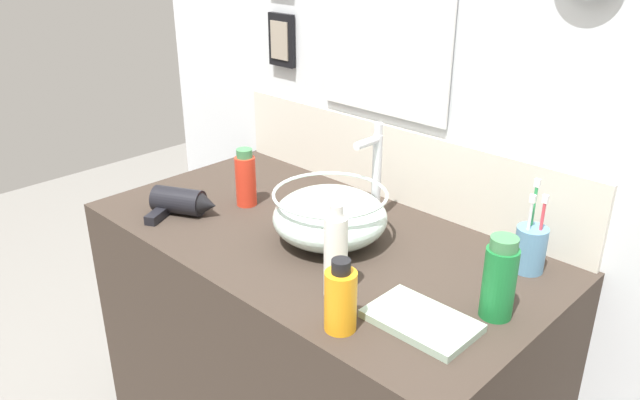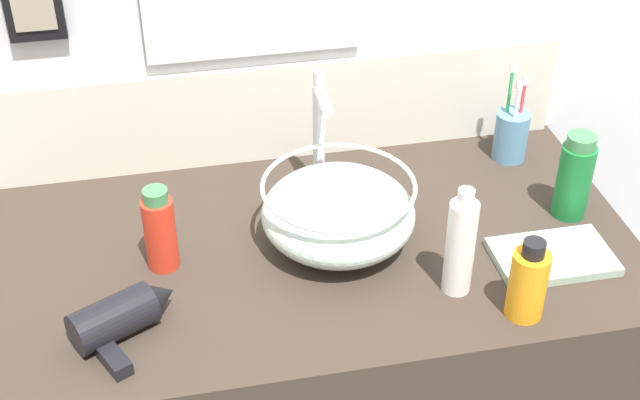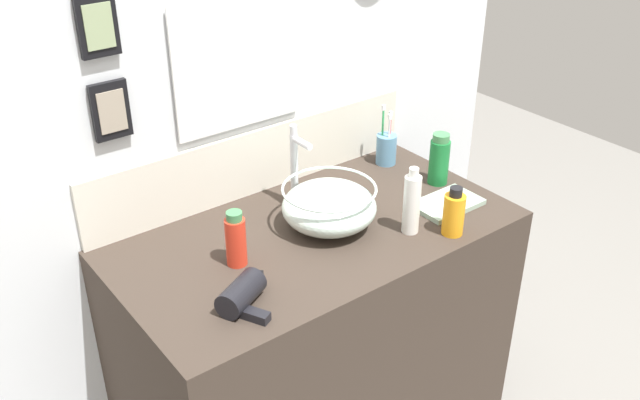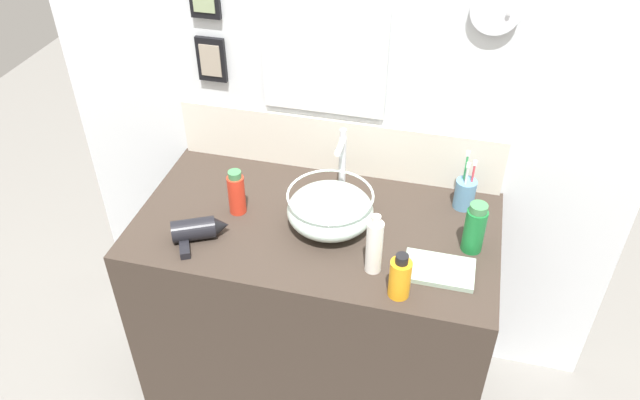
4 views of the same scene
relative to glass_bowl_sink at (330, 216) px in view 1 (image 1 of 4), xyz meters
The scene contains 11 objects.
vanity_counter 0.50m from the glass_bowl_sink, behind, with size 1.18×0.63×0.86m, color #382D26.
back_panel 0.46m from the glass_bowl_sink, 97.99° to the left, with size 2.05×0.10×2.47m.
glass_bowl_sink is the anchor object (origin of this frame).
faucet 0.18m from the glass_bowl_sink, 90.00° to the left, with size 0.02×0.09×0.26m.
hair_drier 0.42m from the glass_bowl_sink, 157.85° to the right, with size 0.19×0.18×0.07m.
toothbrush_cup 0.46m from the glass_bowl_sink, 27.05° to the left, with size 0.07×0.07×0.21m.
lotion_bottle 0.36m from the glass_bowl_sink, 43.33° to the right, with size 0.06×0.06×0.15m.
spray_bottle 0.24m from the glass_bowl_sink, 43.69° to the right, with size 0.05×0.05×0.20m.
soap_dispenser 0.31m from the glass_bowl_sink, behind, with size 0.06×0.06×0.16m.
shampoo_bottle 0.45m from the glass_bowl_sink, ahead, with size 0.06×0.06×0.17m.
hand_towel 0.39m from the glass_bowl_sink, 19.09° to the right, with size 0.21×0.13×0.02m, color #99B29E.
Camera 1 is at (0.97, -0.98, 1.57)m, focal length 35.00 mm.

